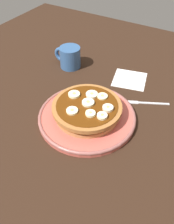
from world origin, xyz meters
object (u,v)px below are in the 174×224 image
at_px(banana_slice_0, 88,103).
at_px(banana_slice_2, 74,95).
at_px(banana_slice_7, 90,114).
at_px(plate, 87,116).
at_px(banana_slice_3, 108,108).
at_px(banana_slice_1, 72,111).
at_px(banana_slice_5, 102,116).
at_px(coffee_mug, 69,57).
at_px(fork, 145,103).
at_px(napkin, 130,79).
at_px(banana_slice_6, 92,95).
at_px(pancake_stack, 85,109).
at_px(banana_slice_4, 102,96).

xyz_separation_m(banana_slice_0, banana_slice_2, (0.05, -0.01, 0.00)).
xyz_separation_m(banana_slice_2, banana_slice_7, (-0.08, 0.05, 0.00)).
bearing_deg(plate, banana_slice_3, -166.81).
bearing_deg(banana_slice_2, banana_slice_1, 118.30).
relative_size(banana_slice_5, coffee_mug, 0.26).
bearing_deg(banana_slice_0, fork, -130.02).
height_order(banana_slice_1, banana_slice_2, banana_slice_2).
xyz_separation_m(plate, napkin, (-0.03, -0.24, -0.01)).
distance_m(banana_slice_6, banana_slice_7, 0.08).
height_order(plate, banana_slice_3, banana_slice_3).
bearing_deg(banana_slice_7, banana_slice_6, -62.74).
bearing_deg(banana_slice_5, plate, -19.93).
relative_size(banana_slice_2, banana_slice_5, 1.20).
distance_m(pancake_stack, banana_slice_0, 0.02).
distance_m(banana_slice_3, banana_slice_7, 0.05).
xyz_separation_m(banana_slice_5, banana_slice_6, (0.07, -0.06, -0.00)).
xyz_separation_m(banana_slice_2, banana_slice_6, (-0.04, -0.03, -0.00)).
height_order(banana_slice_0, banana_slice_5, same).
distance_m(banana_slice_2, banana_slice_7, 0.09).
xyz_separation_m(banana_slice_4, banana_slice_6, (0.03, 0.01, 0.00)).
bearing_deg(banana_slice_2, napkin, -110.05).
relative_size(banana_slice_2, banana_slice_4, 1.12).
height_order(coffee_mug, napkin, coffee_mug).
bearing_deg(banana_slice_6, napkin, -100.96).
relative_size(banana_slice_1, napkin, 0.29).
distance_m(banana_slice_4, banana_slice_7, 0.08).
xyz_separation_m(banana_slice_0, banana_slice_7, (-0.03, 0.03, 0.00)).
distance_m(banana_slice_1, banana_slice_3, 0.10).
xyz_separation_m(banana_slice_3, banana_slice_4, (0.04, -0.04, -0.00)).
xyz_separation_m(banana_slice_0, banana_slice_4, (-0.02, -0.05, -0.00)).
bearing_deg(banana_slice_1, banana_slice_6, -97.63).
xyz_separation_m(banana_slice_6, napkin, (-0.04, -0.20, -0.05)).
xyz_separation_m(banana_slice_2, napkin, (-0.08, -0.23, -0.05)).
bearing_deg(fork, banana_slice_3, 64.81).
bearing_deg(banana_slice_2, banana_slice_3, 178.45).
distance_m(banana_slice_1, banana_slice_4, 0.10).
relative_size(banana_slice_2, banana_slice_7, 1.24).
distance_m(plate, banana_slice_5, 0.08).
distance_m(banana_slice_7, napkin, 0.28).
height_order(banana_slice_0, banana_slice_6, same).
height_order(banana_slice_4, napkin, banana_slice_4).
bearing_deg(pancake_stack, coffee_mug, -47.21).
height_order(banana_slice_1, napkin, banana_slice_1).
xyz_separation_m(plate, banana_slice_6, (0.01, -0.04, 0.05)).
distance_m(plate, banana_slice_7, 0.06).
bearing_deg(napkin, plate, 82.96).
xyz_separation_m(banana_slice_1, banana_slice_4, (-0.04, -0.09, -0.00)).
relative_size(banana_slice_0, banana_slice_7, 1.27).
distance_m(pancake_stack, banana_slice_7, 0.05).
bearing_deg(napkin, fork, 135.14).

